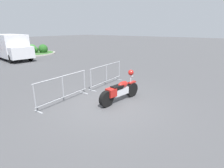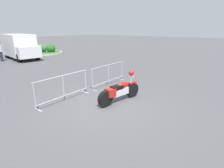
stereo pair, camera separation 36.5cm
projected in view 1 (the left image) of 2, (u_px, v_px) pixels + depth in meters
name	position (u px, v px, depth m)	size (l,w,h in m)	color
ground_plane	(107.00, 105.00, 6.75)	(120.00, 120.00, 0.00)	#4C4C4F
motorcycle	(120.00, 90.00, 6.97)	(2.11, 0.50, 1.19)	black
crowd_barrier_near	(63.00, 88.00, 6.88)	(2.54, 0.52, 1.07)	#9EA0A5
crowd_barrier_far	(107.00, 74.00, 9.01)	(2.54, 0.52, 1.07)	#9EA0A5
delivery_van	(11.00, 46.00, 16.27)	(2.44, 5.17, 2.31)	silver
planter_island	(35.00, 51.00, 20.30)	(4.74, 4.74, 1.11)	#ADA89E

